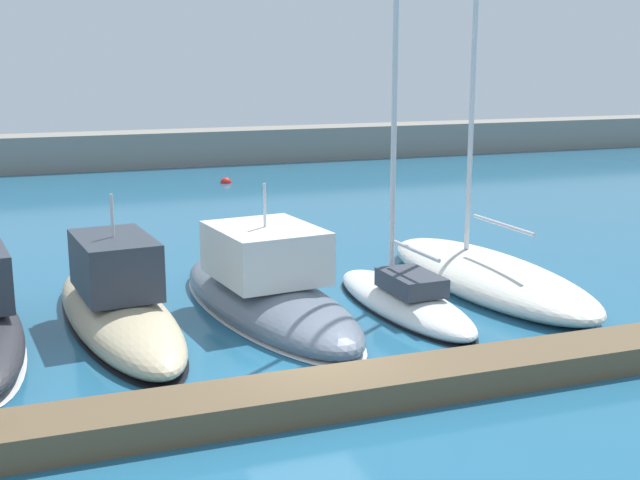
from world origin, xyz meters
The scene contains 8 objects.
ground_plane centered at (0.00, 0.00, 0.00)m, with size 120.00×120.00×0.00m, color #236084.
dock_pier centered at (0.00, -1.42, 0.30)m, with size 21.79×1.49×0.60m, color brown.
breakwater_seawall centered at (0.00, 36.77, 1.07)m, with size 108.00×3.00×2.14m, color gray.
motorboat_sand_second centered at (-3.47, 5.23, 0.57)m, with size 3.28×9.62×3.75m.
motorboat_slate_third centered at (0.46, 5.14, 0.60)m, with size 4.12×9.89×3.88m.
sailboat_white_fourth centered at (4.04, 3.95, 0.33)m, with size 2.27×6.91×11.09m.
sailboat_ivory_fifth centered at (7.37, 5.16, 0.42)m, with size 3.63×9.89×16.43m.
mooring_buoy_red centered at (5.10, 28.15, 0.00)m, with size 0.61×0.61×0.61m, color red.
Camera 1 is at (-5.71, -15.80, 6.81)m, focal length 46.92 mm.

